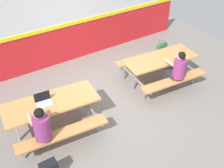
% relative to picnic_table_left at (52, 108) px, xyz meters
% --- Properties ---
extents(ground_plane, '(10.00, 10.00, 0.02)m').
position_rel_picnic_table_left_xyz_m(ground_plane, '(1.52, 0.15, -0.59)').
color(ground_plane, gray).
extents(accent_backdrop, '(8.00, 0.14, 2.60)m').
position_rel_picnic_table_left_xyz_m(accent_backdrop, '(1.52, 2.46, 0.67)').
color(accent_backdrop, red).
rests_on(accent_backdrop, ground).
extents(picnic_table_left, '(1.98, 1.72, 0.74)m').
position_rel_picnic_table_left_xyz_m(picnic_table_left, '(0.00, 0.00, 0.00)').
color(picnic_table_left, tan).
rests_on(picnic_table_left, ground).
extents(picnic_table_right, '(1.98, 1.72, 0.74)m').
position_rel_picnic_table_left_xyz_m(picnic_table_right, '(3.03, 0.10, 0.00)').
color(picnic_table_right, tan).
rests_on(picnic_table_right, ground).
extents(student_nearer, '(0.39, 0.54, 1.21)m').
position_rel_picnic_table_left_xyz_m(student_nearer, '(-0.41, -0.52, 0.13)').
color(student_nearer, '#2D2D38').
rests_on(student_nearer, ground).
extents(student_further, '(0.39, 0.54, 1.21)m').
position_rel_picnic_table_left_xyz_m(student_further, '(3.06, -0.46, 0.13)').
color(student_further, '#2D2D38').
rests_on(student_further, ground).
extents(laptop_silver, '(0.34, 0.25, 0.22)m').
position_rel_picnic_table_left_xyz_m(laptop_silver, '(-0.13, 0.05, 0.21)').
color(laptop_silver, silver).
rests_on(laptop_silver, picnic_table_left).
extents(tote_bag_bright, '(0.34, 0.21, 0.43)m').
position_rel_picnic_table_left_xyz_m(tote_bag_bright, '(4.11, 1.17, -0.38)').
color(tote_bag_bright, '#3F724C').
rests_on(tote_bag_bright, ground).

